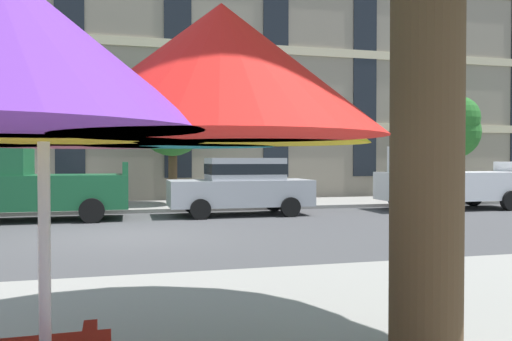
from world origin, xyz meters
name	(u,v)px	position (x,y,z in m)	size (l,w,h in m)	color
ground_plane	(126,236)	(0.00, 0.00, 0.00)	(120.00, 120.00, 0.00)	#424244
sidewalk_far	(126,207)	(0.00, 6.80, 0.06)	(56.00, 3.60, 0.12)	gray
apartment_building	(125,68)	(0.00, 14.99, 6.40)	(41.28, 12.08, 12.80)	gray
pickup_green	(26,185)	(-2.72, 3.70, 1.03)	(5.10, 2.12, 2.20)	#195933
sedan_silver	(242,185)	(3.50, 3.70, 0.95)	(4.40, 1.98, 1.78)	#A8AAB2
pickup_white	(446,180)	(10.81, 3.70, 1.03)	(5.10, 2.12, 2.20)	silver
street_tree_middle	(169,120)	(1.53, 6.82, 3.15)	(2.51, 3.07, 4.50)	#4C3823
street_tree_right	(455,128)	(13.56, 7.04, 3.10)	(2.22, 2.28, 4.42)	brown
patio_umbrella	(43,88)	(-0.41, -9.00, 2.08)	(3.47, 3.47, 2.41)	silver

